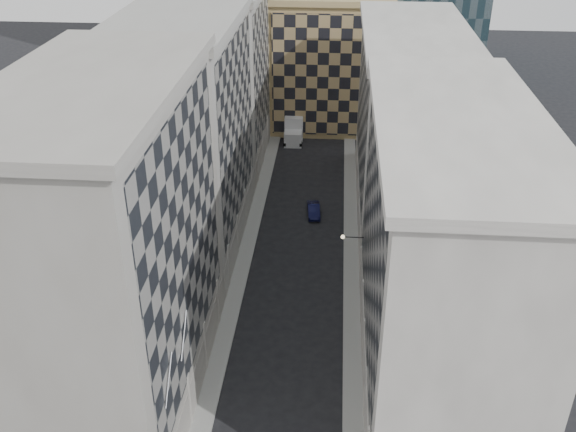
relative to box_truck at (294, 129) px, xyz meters
The scene contains 12 objects.
sidewalk_west 30.79m from the box_truck, 94.96° to the right, with size 1.50×100.00×0.15m, color gray.
sidewalk_east 31.66m from the box_truck, 75.64° to the right, with size 1.50×100.00×0.15m, color gray.
bldg_left_a 51.38m from the box_truck, 99.48° to the right, with size 10.80×22.80×23.70m.
bldg_left_b 30.49m from the box_truck, 106.69° to the right, with size 10.80×22.80×22.70m.
bldg_left_c 13.71m from the box_truck, 145.74° to the right, with size 10.80×22.80×21.70m.
bldg_right_a 48.41m from the box_truck, 73.56° to the right, with size 10.80×26.80×20.70m.
bldg_right_b 24.49m from the box_truck, 54.12° to the right, with size 10.80×28.80×19.70m.
tan_block 11.71m from the box_truck, 57.66° to the left, with size 16.80×14.80×18.80m.
flagpoles_left 55.13m from the box_truck, 93.46° to the right, with size 0.10×6.33×2.33m.
bracket_lamp 37.60m from the box_truck, 79.23° to the right, with size 1.98×0.36×0.36m.
box_truck is the anchor object (origin of this frame).
dark_car 22.16m from the box_truck, 80.25° to the right, with size 1.30×3.72×1.23m, color #0E1136.
Camera 1 is at (3.24, -23.27, 34.49)m, focal length 40.00 mm.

